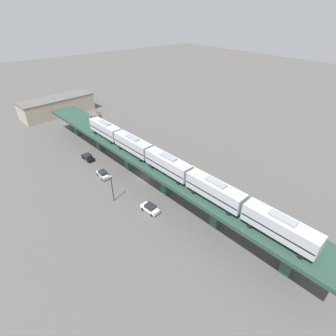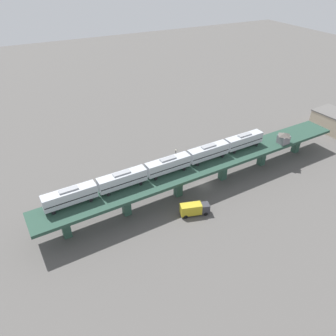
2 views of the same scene
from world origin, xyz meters
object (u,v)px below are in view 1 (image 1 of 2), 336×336
signal_hut (95,116)px  delivery_truck (193,174)px  street_car_silver (103,174)px  street_car_white (150,208)px  street_car_black (88,157)px  warehouse_building (57,106)px  subway_train (168,164)px  street_lamp (112,186)px

signal_hut → delivery_truck: signal_hut is taller
street_car_silver → street_car_white: (1.61, -18.71, 0.00)m
signal_hut → delivery_truck: size_ratio=0.45×
street_car_black → delivery_truck: (16.35, -26.65, 0.82)m
warehouse_building → signal_hut: bearing=-88.3°
subway_train → signal_hut: subway_train is taller
street_car_white → warehouse_building: size_ratio=0.16×
street_car_white → subway_train: bearing=7.4°
street_car_black → delivery_truck: bearing=-58.5°
street_car_silver → street_car_white: same height
signal_hut → street_car_black: bearing=-132.3°
signal_hut → street_car_white: size_ratio=0.74×
street_car_black → warehouse_building: bearing=80.8°
street_car_black → warehouse_building: (6.96, 42.83, 2.47)m
signal_hut → subway_train: bearing=-92.3°
signal_hut → street_car_white: bearing=-100.6°
delivery_truck → street_car_black: bearing=121.5°
street_car_white → street_lamp: bearing=117.0°
subway_train → street_lamp: subway_train is taller
street_car_silver → street_car_black: 10.90m
street_car_silver → street_lamp: bearing=-104.3°
street_car_silver → street_lamp: 11.16m
signal_hut → street_car_black: size_ratio=0.76×
signal_hut → warehouse_building: (-0.99, 34.11, -5.53)m
subway_train → warehouse_building: subway_train is taller
street_car_silver → street_lamp: size_ratio=0.64×
subway_train → signal_hut: 37.60m
subway_train → street_car_white: bearing=-172.6°
delivery_truck → warehouse_building: size_ratio=0.26×
delivery_truck → street_lamp: bearing=164.7°
street_car_silver → warehouse_building: warehouse_building is taller
signal_hut → street_car_silver: size_ratio=0.76×
delivery_truck → street_car_silver: bearing=137.4°
street_car_silver → warehouse_building: (7.79, 53.69, 2.47)m
street_lamp → street_car_silver: bearing=75.7°
warehouse_building → subway_train: bearing=-90.4°
street_lamp → warehouse_building: bearing=80.8°
street_car_silver → street_car_white: 18.78m
street_lamp → street_car_white: bearing=-63.0°
street_lamp → warehouse_building: (10.43, 64.06, -0.70)m
street_car_black → warehouse_building: size_ratio=0.15×
subway_train → street_car_black: 30.81m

